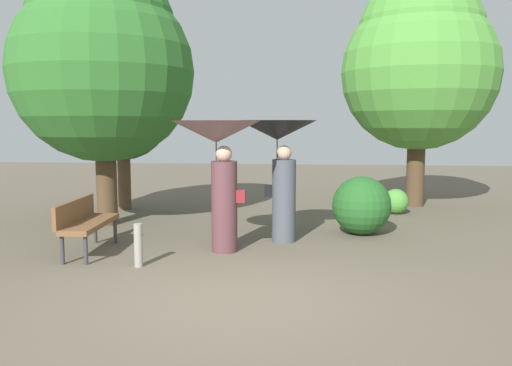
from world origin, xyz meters
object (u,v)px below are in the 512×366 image
(tree_near_right, at_px, (419,61))
(path_marker_post, at_px, (138,245))
(park_bench, at_px, (85,221))
(tree_near_left, at_px, (122,105))
(tree_mid_left, at_px, (103,58))
(person_left, at_px, (218,152))
(person_right, at_px, (279,150))

(tree_near_right, relative_size, path_marker_post, 9.02)
(park_bench, xyz_separation_m, tree_near_left, (-0.86, 4.14, 1.92))
(tree_mid_left, bearing_deg, path_marker_post, -61.31)
(tree_near_left, xyz_separation_m, tree_near_right, (6.90, 1.16, 1.05))
(tree_near_right, relative_size, tree_mid_left, 1.06)
(person_left, xyz_separation_m, tree_near_left, (-2.91, 3.82, 0.86))
(tree_mid_left, bearing_deg, person_right, -18.53)
(tree_near_right, bearing_deg, person_right, -126.47)
(person_right, relative_size, tree_near_right, 0.37)
(person_left, bearing_deg, park_bench, 100.84)
(person_left, height_order, tree_near_left, tree_near_left)
(tree_near_right, distance_m, path_marker_post, 8.39)
(park_bench, distance_m, tree_near_left, 4.64)
(person_right, xyz_separation_m, tree_mid_left, (-3.49, 1.17, 1.72))
(person_left, relative_size, path_marker_post, 3.34)
(park_bench, relative_size, tree_near_left, 0.41)
(person_left, bearing_deg, path_marker_post, 137.73)
(tree_near_left, bearing_deg, park_bench, -78.25)
(path_marker_post, bearing_deg, person_left, 45.82)
(person_right, bearing_deg, tree_near_left, 53.34)
(park_bench, height_order, tree_mid_left, tree_mid_left)
(person_left, xyz_separation_m, path_marker_post, (-0.97, -1.00, -1.26))
(tree_near_right, xyz_separation_m, tree_mid_left, (-6.58, -3.02, -0.21))
(tree_near_left, distance_m, tree_mid_left, 2.07)
(tree_near_right, distance_m, tree_mid_left, 7.25)
(path_marker_post, bearing_deg, tree_mid_left, 118.69)
(person_left, height_order, park_bench, person_left)
(tree_near_left, bearing_deg, tree_mid_left, -80.41)
(tree_near_left, relative_size, tree_mid_left, 0.71)
(person_left, distance_m, tree_near_right, 6.66)
(path_marker_post, bearing_deg, person_right, 43.67)
(person_left, bearing_deg, tree_near_right, -36.86)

